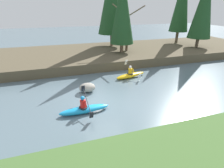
{
  "coord_description": "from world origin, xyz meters",
  "views": [
    {
      "loc": [
        -2.35,
        -8.95,
        5.34
      ],
      "look_at": [
        0.85,
        1.32,
        0.55
      ],
      "focal_mm": 28.0,
      "sensor_mm": 36.0,
      "label": 1
    }
  ],
  "objects": [
    {
      "name": "ground_plane",
      "position": [
        0.0,
        0.0,
        0.0
      ],
      "size": [
        90.0,
        90.0,
        0.0
      ],
      "primitive_type": "plane",
      "color": "slate"
    },
    {
      "name": "riverbank_far",
      "position": [
        0.0,
        9.83,
        0.42
      ],
      "size": [
        44.0,
        9.37,
        0.84
      ],
      "color": "brown",
      "rests_on": "ground"
    },
    {
      "name": "conifer_tree_far_left",
      "position": [
        4.15,
        12.08,
        6.02
      ],
      "size": [
        3.24,
        3.24,
        8.93
      ],
      "color": "brown",
      "rests_on": "riverbank_far"
    },
    {
      "name": "conifer_tree_left",
      "position": [
        4.18,
        8.54,
        5.1
      ],
      "size": [
        2.45,
        2.45,
        7.6
      ],
      "color": "brown",
      "rests_on": "riverbank_far"
    },
    {
      "name": "conifer_tree_centre",
      "position": [
        13.8,
        8.31,
        5.48
      ],
      "size": [
        2.59,
        2.59,
        8.24
      ],
      "color": "brown",
      "rests_on": "riverbank_far"
    },
    {
      "name": "bare_tree_mid_upstream",
      "position": [
        4.94,
        9.02,
        3.16
      ],
      "size": [
        2.76,
        2.72,
        4.93
      ],
      "color": "brown",
      "rests_on": "riverbank_far"
    },
    {
      "name": "kayaker_lead",
      "position": [
        3.19,
        3.38,
        0.2
      ],
      "size": [
        2.78,
        2.05,
        1.2
      ],
      "rotation": [
        0.0,
        0.0,
        0.23
      ],
      "color": "yellow",
      "rests_on": "ground"
    },
    {
      "name": "kayaker_middle",
      "position": [
        -1.26,
        -0.7,
        0.2
      ],
      "size": [
        2.78,
        2.07,
        1.2
      ],
      "rotation": [
        0.0,
        0.0,
        0.04
      ],
      "color": "#1993D6",
      "rests_on": "ground"
    },
    {
      "name": "boulder_midstream",
      "position": [
        -0.76,
        1.78,
        0.31
      ],
      "size": [
        1.09,
        0.85,
        0.61
      ],
      "color": "gray",
      "rests_on": "ground"
    }
  ]
}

